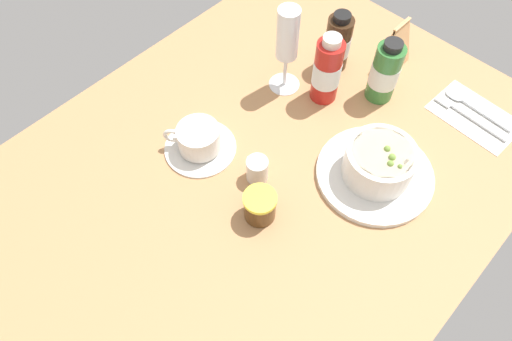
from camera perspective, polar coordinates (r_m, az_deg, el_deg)
The scene contains 11 objects.
ground_plane at distance 94.74cm, azimuth 1.06°, elevation 0.15°, with size 110.00×84.00×3.00cm, color #B27F51.
porridge_bowl at distance 91.88cm, azimuth 14.38°, elevation 0.59°, with size 22.48×22.48×8.84cm.
cutlery_setting at distance 110.70cm, azimuth 24.53°, elevation 6.14°, with size 12.41×18.20×0.90cm.
coffee_cup at distance 94.21cm, azimuth -6.86°, elevation 3.59°, with size 14.39×14.39×6.03cm.
creamer_jug at distance 89.70cm, azimuth 0.10°, elevation 0.16°, with size 4.17×5.09×5.78cm.
wine_glass at distance 97.94cm, azimuth 3.78°, elevation 15.42°, with size 6.73×6.73×19.95cm.
jam_jar at distance 85.18cm, azimuth 0.46°, elevation -4.27°, with size 6.08×6.08×6.20cm.
sauce_bottle_green at distance 103.23cm, azimuth 15.15°, elevation 11.26°, with size 5.93×5.93×14.75cm.
sauce_bottle_red at distance 100.26cm, azimuth 8.48°, elevation 11.71°, with size 5.82×5.82×16.17cm.
sauce_bottle_brown at distance 108.06cm, azimuth 9.72°, elevation 14.81°, with size 5.70×5.70×14.03cm.
menu_card at distance 112.94cm, azimuth 16.36°, elevation 14.51°, with size 5.69×6.15×10.50cm.
Camera 1 is at (-38.67, -34.33, 77.89)cm, focal length 33.46 mm.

